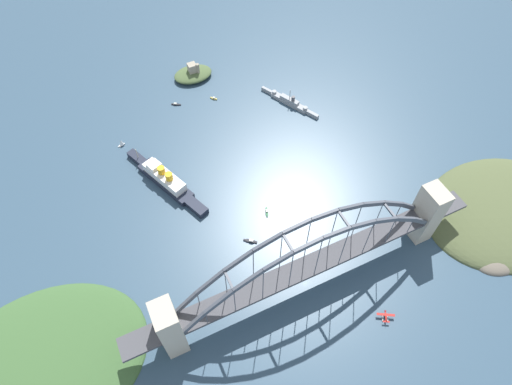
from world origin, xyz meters
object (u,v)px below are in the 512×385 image
object	(u,v)px
seaplane_taxiing_near_bridge	(385,316)
small_boat_4	(251,241)
small_boat_1	(214,98)
harbor_arch_bridge	(309,265)
ocean_liner	(165,179)
fort_island_mid_harbor	(193,74)
small_boat_0	(176,104)
small_boat_2	(121,143)
small_boat_3	(267,212)
naval_cruiser	(290,102)

from	to	relation	value
seaplane_taxiing_near_bridge	small_boat_4	size ratio (longest dim) A/B	1.22
seaplane_taxiing_near_bridge	small_boat_4	xyz separation A→B (m)	(-56.39, 91.07, -1.19)
small_boat_1	small_boat_4	xyz separation A→B (m)	(-34.22, -157.01, 0.01)
harbor_arch_bridge	ocean_liner	xyz separation A→B (m)	(-60.08, 125.38, -22.49)
fort_island_mid_harbor	seaplane_taxiing_near_bridge	bearing A→B (deg)	-84.32
fort_island_mid_harbor	small_boat_1	world-z (taller)	fort_island_mid_harbor
harbor_arch_bridge	small_boat_1	size ratio (longest dim) A/B	41.50
seaplane_taxiing_near_bridge	small_boat_4	distance (m)	107.12
small_boat_0	small_boat_4	world-z (taller)	small_boat_4
small_boat_2	ocean_liner	bearing A→B (deg)	-69.39
ocean_liner	small_boat_3	world-z (taller)	ocean_liner
seaplane_taxiing_near_bridge	small_boat_0	distance (m)	262.37
small_boat_4	ocean_liner	bearing A→B (deg)	116.59
harbor_arch_bridge	small_boat_3	size ratio (longest dim) A/B	30.12
small_boat_1	small_boat_4	world-z (taller)	small_boat_4
small_boat_4	small_boat_3	bearing A→B (deg)	39.31
small_boat_1	small_boat_2	world-z (taller)	small_boat_2
fort_island_mid_harbor	small_boat_2	world-z (taller)	fort_island_mid_harbor
ocean_liner	small_boat_0	distance (m)	94.11
naval_cruiser	small_boat_4	size ratio (longest dim) A/B	6.56
small_boat_3	small_boat_4	bearing A→B (deg)	-140.69
naval_cruiser	small_boat_0	xyz separation A→B (m)	(-98.07, 45.23, -2.01)
seaplane_taxiing_near_bridge	small_boat_2	distance (m)	255.76
small_boat_1	fort_island_mid_harbor	bearing A→B (deg)	99.36
ocean_liner	small_boat_2	world-z (taller)	ocean_liner
seaplane_taxiing_near_bridge	small_boat_1	distance (m)	249.07
small_boat_0	harbor_arch_bridge	bearing A→B (deg)	-84.08
small_boat_0	naval_cruiser	bearing A→B (deg)	-24.76
seaplane_taxiing_near_bridge	small_boat_3	world-z (taller)	seaplane_taxiing_near_bridge
small_boat_1	small_boat_3	distance (m)	139.15
naval_cruiser	small_boat_1	distance (m)	72.84
naval_cruiser	small_boat_0	world-z (taller)	naval_cruiser
small_boat_1	small_boat_2	size ratio (longest dim) A/B	0.85
small_boat_2	small_boat_4	size ratio (longest dim) A/B	0.79
fort_island_mid_harbor	small_boat_3	size ratio (longest dim) A/B	4.57
small_boat_1	small_boat_3	size ratio (longest dim) A/B	0.73
ocean_liner	small_boat_1	size ratio (longest dim) A/B	14.72
harbor_arch_bridge	ocean_liner	distance (m)	140.84
ocean_liner	naval_cruiser	world-z (taller)	ocean_liner
small_boat_2	small_boat_4	world-z (taller)	small_boat_2
small_boat_0	small_boat_4	size ratio (longest dim) A/B	0.92
small_boat_2	small_boat_0	bearing A→B (deg)	25.70
seaplane_taxiing_near_bridge	small_boat_3	size ratio (longest dim) A/B	1.33
small_boat_3	small_boat_1	bearing A→B (deg)	85.14
harbor_arch_bridge	small_boat_0	world-z (taller)	harbor_arch_bridge
small_boat_2	small_boat_3	distance (m)	144.38
ocean_liner	small_boat_0	size ratio (longest dim) A/B	10.63
small_boat_0	small_boat_3	xyz separation A→B (m)	(23.79, -146.50, -0.06)
harbor_arch_bridge	ocean_liner	size ratio (longest dim) A/B	2.82
small_boat_2	small_boat_1	bearing A→B (deg)	12.35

